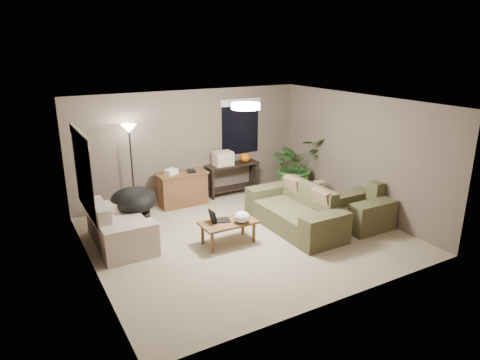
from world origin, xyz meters
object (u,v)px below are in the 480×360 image
houseplant (295,171)px  armchair (361,211)px  desk (183,189)px  floor_lamp (130,139)px  console_table (232,176)px  loveseat (119,229)px  main_sofa (296,213)px  coffee_table (228,225)px  cat_scratching_post (319,193)px  papasan_chair (134,204)px

houseplant → armchair: bearing=-91.5°
desk → houseplant: (2.69, -0.55, 0.16)m
houseplant → floor_lamp: bearing=170.2°
console_table → desk: bearing=-175.4°
loveseat → floor_lamp: (0.69, 1.42, 1.30)m
main_sofa → armchair: same height
armchair → coffee_table: bearing=167.3°
houseplant → cat_scratching_post: houseplant is taller
armchair → cat_scratching_post: bearing=84.7°
cat_scratching_post → coffee_table: bearing=-163.2°
loveseat → console_table: loveseat is taller
houseplant → papasan_chair: bearing=-178.6°
desk → papasan_chair: (-1.28, -0.65, 0.09)m
armchair → desk: size_ratio=0.91×
armchair → desk: 3.86m
papasan_chair → floor_lamp: (0.22, 0.75, 1.13)m
loveseat → papasan_chair: loveseat is taller
loveseat → desk: 2.20m
houseplant → cat_scratching_post: size_ratio=2.76×
papasan_chair → floor_lamp: 1.37m
loveseat → console_table: size_ratio=1.23×
armchair → papasan_chair: bearing=150.9°
houseplant → loveseat: bearing=-170.2°
floor_lamp → console_table: bearing=0.3°
coffee_table → papasan_chair: papasan_chair is taller
desk → houseplant: 2.75m
loveseat → coffee_table: size_ratio=1.60×
loveseat → houseplant: 4.52m
loveseat → floor_lamp: bearing=64.1°
coffee_table → cat_scratching_post: (2.80, 0.84, -0.14)m
floor_lamp → houseplant: floor_lamp is taller
desk → armchair: bearing=-47.1°
main_sofa → coffee_table: bearing=178.7°
main_sofa → floor_lamp: (-2.52, 2.36, 1.30)m
main_sofa → floor_lamp: size_ratio=1.15×
cat_scratching_post → main_sofa: bearing=-146.3°
loveseat → papasan_chair: size_ratio=1.37×
desk → papasan_chair: bearing=-153.2°
main_sofa → papasan_chair: size_ratio=1.89×
console_table → houseplant: bearing=-25.8°
armchair → papasan_chair: 4.48m
armchair → cat_scratching_post: 1.45m
loveseat → houseplant: size_ratio=1.16×
floor_lamp → papasan_chair: bearing=-106.1°
console_table → floor_lamp: bearing=-179.7°
loveseat → desk: loveseat is taller
loveseat → coffee_table: bearing=-27.6°
desk → cat_scratching_post: size_ratio=2.20×
loveseat → console_table: (3.08, 1.43, 0.14)m
papasan_chair → console_table: bearing=16.2°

